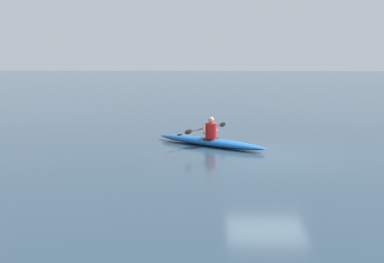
{
  "coord_description": "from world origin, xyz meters",
  "views": [
    {
      "loc": [
        1.86,
        14.77,
        3.16
      ],
      "look_at": [
        2.26,
        3.45,
        1.33
      ],
      "focal_mm": 44.47,
      "sensor_mm": 36.0,
      "label": 1
    }
  ],
  "objects": [
    {
      "name": "kayak",
      "position": [
        1.83,
        -1.64,
        0.14
      ],
      "size": [
        3.97,
        3.02,
        0.28
      ],
      "color": "#1959A5",
      "rests_on": "ground"
    },
    {
      "name": "ground_plane",
      "position": [
        0.0,
        0.0,
        0.0
      ],
      "size": [
        160.0,
        160.0,
        0.0
      ],
      "primitive_type": "plane",
      "color": "#233847"
    },
    {
      "name": "kayaker",
      "position": [
        1.79,
        -1.62,
        0.59
      ],
      "size": [
        1.45,
        2.07,
        0.75
      ],
      "color": "red",
      "rests_on": "kayak"
    }
  ]
}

